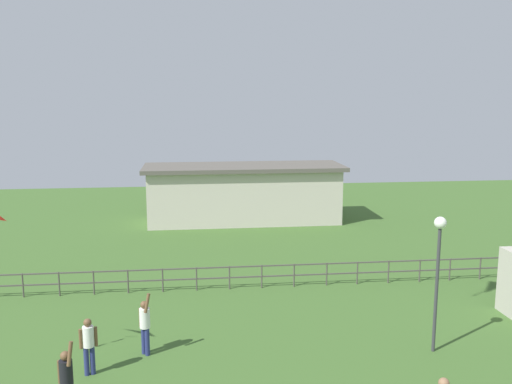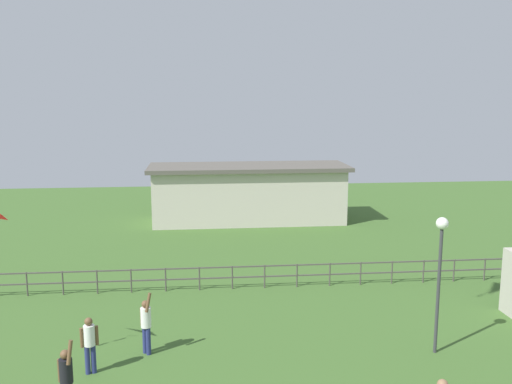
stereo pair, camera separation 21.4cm
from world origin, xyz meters
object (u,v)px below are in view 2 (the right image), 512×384
lamppost (440,255)px  person_2 (66,377)px  person_5 (146,322)px  person_0 (90,342)px

lamppost → person_2: (-10.22, -2.36, -2.05)m
lamppost → person_2: lamppost is taller
lamppost → person_5: (-8.63, 0.78, -2.07)m
person_2 → person_5: size_ratio=1.01×
person_2 → lamppost: bearing=13.0°
person_0 → person_2: (-0.15, -2.08, 0.06)m
lamppost → person_2: bearing=-167.0°
person_2 → person_5: bearing=63.2°
lamppost → person_0: (-10.07, -0.28, -2.11)m
person_0 → person_5: 1.79m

